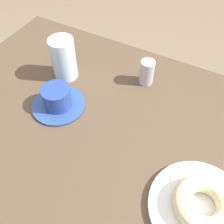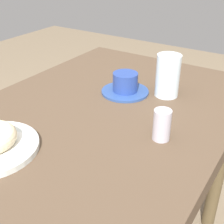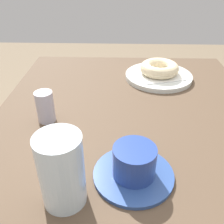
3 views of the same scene
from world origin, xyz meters
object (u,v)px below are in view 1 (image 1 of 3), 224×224
(water_glass, at_px, (64,59))
(coffee_cup, at_px, (57,100))
(plate_sugar_ring, at_px, (199,208))
(donut_sugar_ring, at_px, (203,204))
(sugar_jar, at_px, (147,72))

(water_glass, relative_size, coffee_cup, 0.87)
(plate_sugar_ring, distance_m, coffee_cup, 0.46)
(plate_sugar_ring, height_order, water_glass, water_glass)
(water_glass, bearing_deg, coffee_cup, -65.81)
(water_glass, height_order, coffee_cup, water_glass)
(plate_sugar_ring, bearing_deg, donut_sugar_ring, 0.00)
(plate_sugar_ring, distance_m, sugar_jar, 0.41)
(donut_sugar_ring, distance_m, coffee_cup, 0.46)
(water_glass, bearing_deg, donut_sugar_ring, -23.94)
(coffee_cup, height_order, sugar_jar, sugar_jar)
(coffee_cup, bearing_deg, plate_sugar_ring, -12.44)
(plate_sugar_ring, relative_size, donut_sugar_ring, 1.75)
(water_glass, bearing_deg, sugar_jar, 21.05)
(donut_sugar_ring, relative_size, sugar_jar, 1.59)
(plate_sugar_ring, relative_size, sugar_jar, 2.78)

